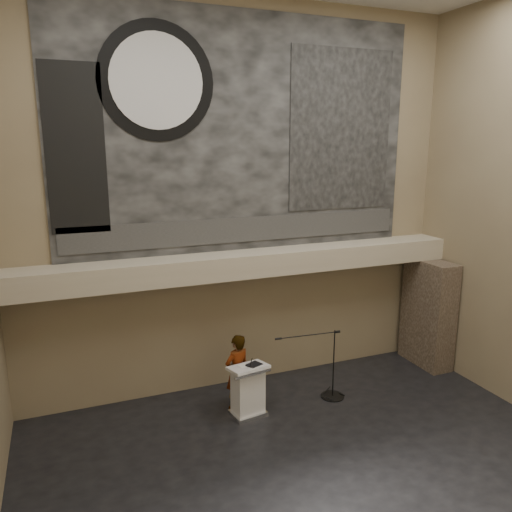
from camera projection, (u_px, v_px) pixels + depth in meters
name	position (u px, v px, depth m)	size (l,w,h in m)	color
floor	(327.00, 482.00, 8.32)	(10.00, 10.00, 0.00)	black
wall_back	(243.00, 202.00, 10.99)	(10.00, 0.02, 8.50)	#78664C
soffit	(249.00, 263.00, 10.92)	(10.00, 0.80, 0.50)	tan
sprinkler_left	(178.00, 284.00, 10.36)	(0.04, 0.04, 0.06)	#B2893D
sprinkler_right	(326.00, 268.00, 11.62)	(0.04, 0.04, 0.06)	#B2893D
banner	(243.00, 135.00, 10.64)	(8.00, 0.05, 5.00)	black
banner_text_strip	(244.00, 229.00, 11.06)	(7.76, 0.02, 0.55)	#2C2C2C
banner_clock_rim	(157.00, 81.00, 9.74)	(2.30, 2.30, 0.02)	black
banner_clock_face	(157.00, 81.00, 9.72)	(1.84, 1.84, 0.02)	silver
banner_building_print	(341.00, 131.00, 11.45)	(2.60, 0.02, 3.60)	black
banner_brick_print	(75.00, 150.00, 9.45)	(1.10, 0.02, 3.20)	black
stone_pier	(428.00, 313.00, 12.55)	(0.60, 1.40, 2.70)	#3D3025
lectern	(248.00, 390.00, 10.27)	(0.84, 0.66, 1.14)	silver
binder	(254.00, 365.00, 10.14)	(0.29, 0.23, 0.04)	black
papers	(245.00, 366.00, 10.11)	(0.19, 0.26, 0.01)	silver
speaker_person	(237.00, 372.00, 10.49)	(0.60, 0.39, 1.65)	white
mic_stand	(331.00, 387.00, 11.05)	(1.62, 0.52, 1.57)	black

